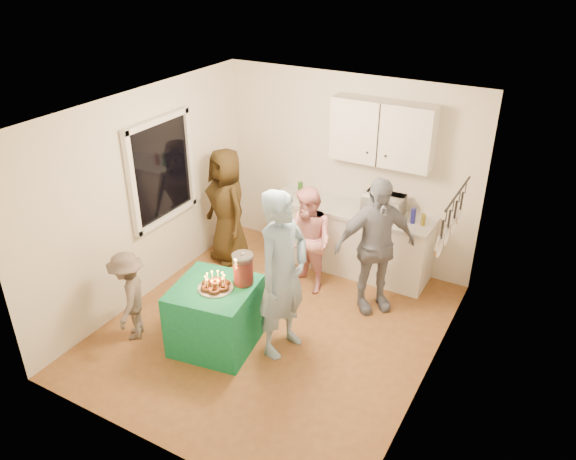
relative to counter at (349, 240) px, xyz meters
The scene contains 19 objects.
floor 1.76m from the counter, 96.71° to the right, with size 4.00×4.00×0.00m, color brown.
ceiling 2.76m from the counter, 96.71° to the right, with size 4.00×4.00×0.00m, color white.
back_wall 0.94m from the counter, 123.69° to the left, with size 3.60×3.60×0.00m, color silver.
left_wall 2.77m from the counter, 139.64° to the right, with size 4.00×4.00×0.00m, color silver.
right_wall 2.49m from the counter, 46.74° to the right, with size 4.00×4.00×0.00m, color silver.
window_night 2.66m from the counter, 144.60° to the right, with size 0.04×1.00×1.20m, color black.
counter is the anchor object (origin of this frame).
countertop 0.46m from the counter, 90.00° to the right, with size 2.24×0.62×0.05m, color beige.
upper_cabinet 1.56m from the counter, 26.57° to the left, with size 1.30×0.30×0.80m, color white.
pot_rack 2.16m from the counter, 33.34° to the right, with size 0.12×1.00×0.60m, color black.
microwave 0.76m from the counter, ahead, with size 0.51×0.35×0.28m, color white.
party_table 2.33m from the counter, 105.41° to the right, with size 0.85×0.85×0.76m, color #117443.
donut_cake 2.37m from the counter, 104.46° to the right, with size 0.38×0.38×0.18m, color #381C0C, non-canonical shape.
punch_jar 2.12m from the counter, 100.53° to the right, with size 0.22×0.22×0.34m, color red.
man_birthday 2.01m from the counter, 88.14° to the right, with size 0.70×0.46×1.91m, color #8AACC9.
woman_back_left 1.73m from the counter, 158.38° to the right, with size 0.81×0.53×1.65m, color #4E3A16.
woman_back_center 0.83m from the counter, 108.26° to the right, with size 0.68×0.53×1.41m, color pink.
woman_back_right 1.05m from the counter, 49.08° to the right, with size 1.01×0.42×1.72m, color black.
child_near_left 3.02m from the counter, 120.62° to the right, with size 0.70×0.40×1.09m, color #544843.
Camera 1 is at (2.75, -4.56, 4.11)m, focal length 35.00 mm.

